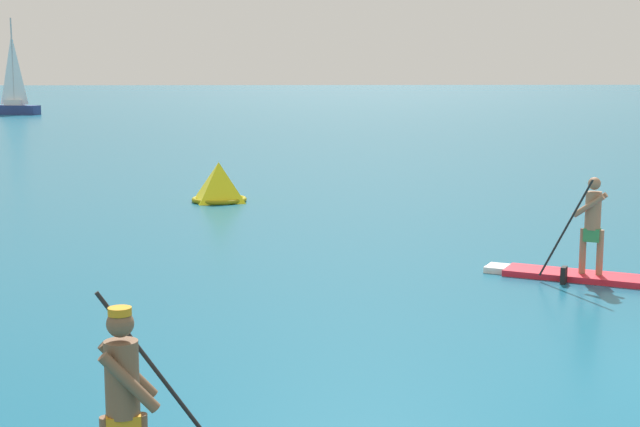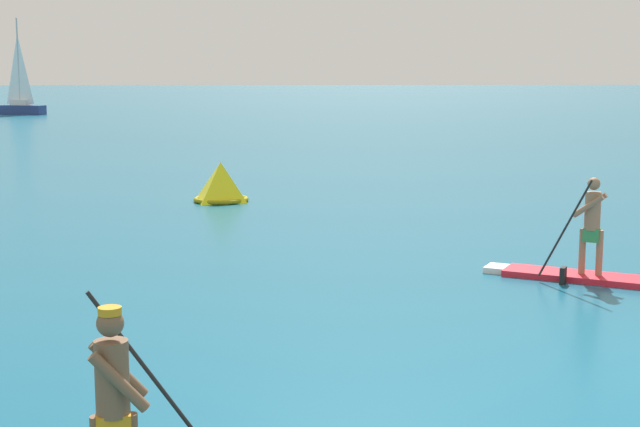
{
  "view_description": "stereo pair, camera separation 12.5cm",
  "coord_description": "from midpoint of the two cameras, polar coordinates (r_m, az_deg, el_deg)",
  "views": [
    {
      "loc": [
        -6.03,
        -9.4,
        3.48
      ],
      "look_at": [
        -4.92,
        8.23,
        0.75
      ],
      "focal_mm": 51.94,
      "sensor_mm": 36.0,
      "label": 1
    },
    {
      "loc": [
        -5.91,
        -9.41,
        3.48
      ],
      "look_at": [
        -4.92,
        8.23,
        0.75
      ],
      "focal_mm": 51.94,
      "sensor_mm": 36.0,
      "label": 2
    }
  ],
  "objects": [
    {
      "name": "paddleboarder_mid_center",
      "position": [
        16.15,
        16.48,
        -2.85
      ],
      "size": [
        3.34,
        2.16,
        1.8
      ],
      "rotation": [
        0.0,
        0.0,
        2.63
      ],
      "color": "red",
      "rests_on": "ground"
    },
    {
      "name": "race_marker_buoy",
      "position": [
        24.97,
        -5.98,
        1.8
      ],
      "size": [
        1.71,
        1.71,
        1.06
      ],
      "color": "yellow",
      "rests_on": "ground"
    },
    {
      "name": "sailboat_left_horizon",
      "position": [
        78.51,
        -17.94,
        6.59
      ],
      "size": [
        4.16,
        2.37,
        7.63
      ],
      "rotation": [
        0.0,
        0.0,
        2.81
      ],
      "color": "navy",
      "rests_on": "ground"
    }
  ]
}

